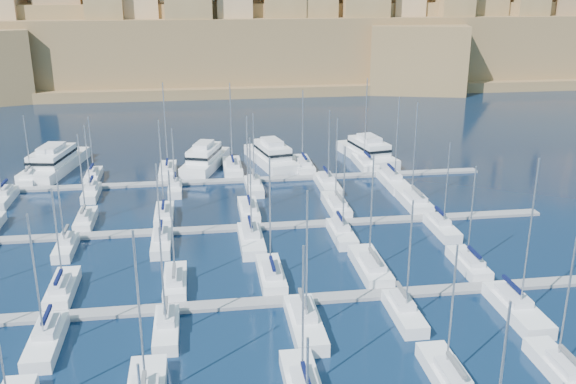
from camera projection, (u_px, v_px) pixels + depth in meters
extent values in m
plane|color=black|center=(264.00, 258.00, 80.67)|extent=(600.00, 600.00, 0.00)
cube|color=slate|center=(276.00, 301.00, 69.35)|extent=(84.00, 2.00, 0.40)
cube|color=slate|center=(256.00, 227.00, 89.98)|extent=(84.00, 2.00, 0.40)
cube|color=slate|center=(244.00, 180.00, 110.62)|extent=(84.00, 2.00, 0.40)
cylinder|color=#9EA0A8|center=(139.00, 312.00, 50.72)|extent=(0.18, 0.18, 13.93)
cube|color=silver|center=(305.00, 384.00, 52.82)|extent=(2.03, 4.35, 0.70)
cylinder|color=#9EA0A8|center=(303.00, 314.00, 52.36)|extent=(0.18, 0.18, 12.10)
cube|color=black|center=(306.00, 376.00, 52.04)|extent=(0.35, 3.86, 0.35)
cube|color=white|center=(448.00, 378.00, 55.61)|extent=(2.76, 9.21, 1.66)
cube|color=silver|center=(453.00, 372.00, 54.37)|extent=(1.93, 4.15, 0.70)
cylinder|color=#9EA0A8|center=(452.00, 308.00, 53.94)|extent=(0.18, 0.18, 11.51)
cube|color=#595B60|center=(456.00, 365.00, 53.60)|extent=(0.35, 3.69, 0.35)
cube|color=white|center=(559.00, 370.00, 56.71)|extent=(2.59, 8.64, 1.63)
cube|color=silver|center=(566.00, 364.00, 55.53)|extent=(1.81, 3.89, 0.70)
cylinder|color=#9EA0A8|center=(567.00, 300.00, 54.98)|extent=(0.18, 0.18, 11.74)
cube|color=#595B60|center=(571.00, 357.00, 54.79)|extent=(0.35, 3.46, 0.35)
cube|color=white|center=(63.00, 290.00, 71.23)|extent=(2.66, 8.86, 1.64)
cube|color=silver|center=(60.00, 284.00, 70.02)|extent=(1.86, 3.99, 0.70)
cylinder|color=#9EA0A8|center=(57.00, 236.00, 69.63)|extent=(0.18, 0.18, 10.99)
cube|color=black|center=(58.00, 277.00, 69.27)|extent=(0.35, 3.54, 0.35)
cube|color=white|center=(175.00, 283.00, 72.74)|extent=(2.57, 8.55, 1.63)
cube|color=silver|center=(175.00, 277.00, 71.57)|extent=(1.80, 3.85, 0.70)
cylinder|color=#9EA0A8|center=(172.00, 224.00, 70.89)|extent=(0.18, 0.18, 12.46)
cube|color=#595B60|center=(174.00, 271.00, 70.83)|extent=(0.35, 3.42, 0.35)
cube|color=white|center=(271.00, 276.00, 74.50)|extent=(2.75, 9.17, 1.66)
cube|color=silver|center=(272.00, 270.00, 73.26)|extent=(1.93, 4.13, 0.70)
cylinder|color=#9EA0A8|center=(270.00, 214.00, 72.53)|extent=(0.18, 0.18, 13.38)
cube|color=black|center=(272.00, 263.00, 72.50)|extent=(0.35, 3.67, 0.35)
cube|color=white|center=(370.00, 267.00, 76.62)|extent=(3.09, 10.28, 1.71)
cube|color=silver|center=(373.00, 262.00, 75.27)|extent=(2.16, 4.63, 0.70)
cylinder|color=#9EA0A8|center=(371.00, 209.00, 74.77)|extent=(0.18, 0.18, 12.88)
cube|color=#595B60|center=(374.00, 255.00, 74.45)|extent=(0.35, 4.11, 0.35)
cube|color=white|center=(468.00, 265.00, 77.43)|extent=(2.57, 8.55, 1.63)
cube|color=silver|center=(472.00, 259.00, 76.25)|extent=(1.80, 3.85, 0.70)
cylinder|color=#9EA0A8|center=(472.00, 213.00, 75.73)|extent=(0.18, 0.18, 11.49)
cube|color=black|center=(474.00, 252.00, 75.52)|extent=(0.35, 3.42, 0.35)
cube|color=white|center=(46.00, 343.00, 60.92)|extent=(2.77, 9.24, 1.66)
cube|color=silver|center=(47.00, 327.00, 61.41)|extent=(1.94, 4.16, 0.70)
cylinder|color=#9EA0A8|center=(36.00, 278.00, 58.24)|extent=(0.18, 0.18, 12.43)
cube|color=black|center=(46.00, 315.00, 61.51)|extent=(0.35, 3.70, 0.35)
cube|color=white|center=(167.00, 331.00, 63.02)|extent=(2.41, 8.02, 1.60)
cube|color=silver|center=(166.00, 317.00, 63.40)|extent=(1.68, 3.61, 0.70)
cylinder|color=#9EA0A8|center=(163.00, 278.00, 60.74)|extent=(0.18, 0.18, 10.32)
cube|color=#595B60|center=(166.00, 305.00, 63.44)|extent=(0.35, 3.21, 0.35)
cube|color=white|center=(305.00, 326.00, 63.86)|extent=(3.03, 10.09, 1.70)
cube|color=silver|center=(304.00, 310.00, 64.42)|extent=(2.12, 4.54, 0.70)
cylinder|color=#9EA0A8|center=(307.00, 258.00, 60.95)|extent=(0.18, 0.18, 13.55)
cube|color=#595B60|center=(303.00, 298.00, 64.56)|extent=(0.35, 4.04, 0.35)
cube|color=white|center=(404.00, 314.00, 66.08)|extent=(2.52, 8.40, 1.62)
cube|color=silver|center=(402.00, 300.00, 66.49)|extent=(1.76, 3.78, 0.70)
cylinder|color=#9EA0A8|center=(409.00, 257.00, 63.54)|extent=(0.18, 0.18, 11.81)
cube|color=#595B60|center=(402.00, 290.00, 66.55)|extent=(0.35, 3.36, 0.35)
cube|color=white|center=(517.00, 311.00, 66.71)|extent=(3.12, 10.40, 1.72)
cube|color=silver|center=(513.00, 296.00, 67.30)|extent=(2.18, 4.68, 0.70)
cylinder|color=#9EA0A8|center=(529.00, 235.00, 63.42)|extent=(0.18, 0.18, 15.78)
cube|color=black|center=(512.00, 284.00, 67.45)|extent=(0.35, 4.16, 0.35)
cube|color=white|center=(86.00, 221.00, 91.40)|extent=(2.42, 8.06, 1.60)
cube|color=silver|center=(84.00, 215.00, 90.27)|extent=(1.69, 3.63, 0.70)
cylinder|color=#9EA0A8|center=(82.00, 175.00, 89.64)|extent=(0.18, 0.18, 11.74)
cube|color=#595B60|center=(83.00, 209.00, 89.56)|extent=(0.35, 3.22, 0.35)
cube|color=white|center=(164.00, 216.00, 93.19)|extent=(2.62, 8.74, 1.64)
cube|color=silver|center=(164.00, 210.00, 91.99)|extent=(1.84, 3.93, 0.70)
cylinder|color=#9EA0A8|center=(161.00, 166.00, 91.21)|extent=(0.18, 0.18, 13.29)
cube|color=black|center=(163.00, 205.00, 91.25)|extent=(0.35, 3.50, 0.35)
cube|color=white|center=(249.00, 211.00, 95.04)|extent=(2.76, 9.19, 1.66)
cube|color=silver|center=(249.00, 206.00, 93.81)|extent=(1.93, 4.13, 0.70)
cylinder|color=#9EA0A8|center=(247.00, 161.00, 93.06)|extent=(0.18, 0.18, 13.46)
cube|color=black|center=(249.00, 200.00, 93.04)|extent=(0.35, 3.68, 0.35)
cube|color=white|center=(336.00, 206.00, 97.05)|extent=(2.90, 9.68, 1.68)
cube|color=silver|center=(338.00, 201.00, 95.76)|extent=(2.03, 4.36, 0.70)
cylinder|color=#9EA0A8|center=(337.00, 160.00, 95.22)|extent=(0.18, 0.18, 12.62)
cube|color=#595B60|center=(338.00, 195.00, 94.97)|extent=(0.35, 3.87, 0.35)
cube|color=white|center=(413.00, 201.00, 99.20)|extent=(3.24, 10.79, 1.74)
cube|color=silver|center=(415.00, 196.00, 97.80)|extent=(2.27, 4.86, 0.70)
cylinder|color=#9EA0A8|center=(415.00, 149.00, 97.12)|extent=(0.18, 0.18, 14.48)
cube|color=#595B60|center=(417.00, 190.00, 96.96)|extent=(0.35, 4.32, 0.35)
cube|color=white|center=(66.00, 249.00, 82.03)|extent=(2.29, 7.62, 1.58)
cube|color=silver|center=(66.00, 238.00, 82.39)|extent=(1.60, 3.43, 0.70)
cylinder|color=#9EA0A8|center=(60.00, 207.00, 79.83)|extent=(0.18, 0.18, 9.97)
cube|color=#595B60|center=(66.00, 230.00, 82.41)|extent=(0.35, 3.05, 0.35)
cube|color=white|center=(162.00, 244.00, 83.34)|extent=(2.48, 8.27, 1.61)
cube|color=silver|center=(161.00, 234.00, 83.75)|extent=(1.74, 3.72, 0.70)
cylinder|color=#9EA0A8|center=(158.00, 202.00, 81.06)|extent=(0.18, 0.18, 10.26)
cube|color=black|center=(161.00, 225.00, 83.80)|extent=(0.35, 3.31, 0.35)
cube|color=white|center=(251.00, 242.00, 84.03)|extent=(3.03, 10.09, 1.70)
cube|color=silver|center=(251.00, 230.00, 84.60)|extent=(2.12, 4.54, 0.70)
cylinder|color=#9EA0A8|center=(251.00, 189.00, 81.16)|extent=(0.18, 0.18, 13.33)
cube|color=black|center=(250.00, 222.00, 84.73)|extent=(0.35, 4.04, 0.35)
cube|color=white|center=(342.00, 235.00, 86.32)|extent=(2.63, 8.76, 1.64)
cube|color=silver|center=(341.00, 225.00, 86.77)|extent=(1.84, 3.94, 0.70)
cylinder|color=#9EA0A8|center=(344.00, 189.00, 83.79)|extent=(0.18, 0.18, 11.60)
cube|color=black|center=(340.00, 216.00, 86.84)|extent=(0.35, 3.50, 0.35)
cube|color=white|center=(442.00, 229.00, 88.36)|extent=(2.54, 8.46, 1.62)
cube|color=silver|center=(440.00, 219.00, 88.78)|extent=(1.78, 3.81, 0.70)
cylinder|color=#9EA0A8|center=(447.00, 185.00, 85.85)|extent=(0.18, 0.18, 11.58)
cube|color=black|center=(440.00, 211.00, 88.84)|extent=(0.35, 3.39, 0.35)
cube|color=white|center=(31.00, 179.00, 110.39)|extent=(2.44, 8.12, 1.61)
cube|color=silver|center=(29.00, 174.00, 109.26)|extent=(1.71, 3.66, 0.70)
cylinder|color=#9EA0A8|center=(27.00, 145.00, 108.88)|extent=(0.18, 0.18, 10.21)
cube|color=#595B60|center=(28.00, 168.00, 108.54)|extent=(0.35, 3.25, 0.35)
cube|color=white|center=(94.00, 177.00, 111.61)|extent=(2.32, 7.72, 1.59)
cube|color=silver|center=(92.00, 172.00, 110.52)|extent=(1.62, 3.47, 0.70)
cylinder|color=#9EA0A8|center=(91.00, 145.00, 110.17)|extent=(0.18, 0.18, 9.71)
cube|color=black|center=(91.00, 166.00, 109.83)|extent=(0.35, 3.09, 0.35)
cube|color=white|center=(168.00, 172.00, 114.19)|extent=(2.89, 9.62, 1.68)
cube|color=silver|center=(167.00, 167.00, 112.91)|extent=(2.02, 4.33, 0.70)
cylinder|color=#9EA0A8|center=(165.00, 125.00, 111.99)|extent=(0.18, 0.18, 14.96)
cube|color=black|center=(167.00, 162.00, 112.12)|extent=(0.35, 3.85, 0.35)
cube|color=white|center=(232.00, 168.00, 116.25)|extent=(3.22, 10.73, 1.74)
cube|color=silver|center=(233.00, 163.00, 114.86)|extent=(2.25, 4.83, 0.70)
cylinder|color=#9EA0A8|center=(231.00, 124.00, 114.16)|extent=(0.18, 0.18, 14.50)
cube|color=black|center=(233.00, 158.00, 114.02)|extent=(0.35, 4.29, 0.35)
cube|color=white|center=(303.00, 166.00, 117.78)|extent=(3.08, 10.28, 1.71)
cube|color=silver|center=(304.00, 161.00, 116.43)|extent=(2.16, 4.63, 0.70)
cylinder|color=#9EA0A8|center=(303.00, 126.00, 115.91)|extent=(0.18, 0.18, 12.97)
cube|color=black|center=(304.00, 156.00, 115.61)|extent=(0.35, 4.11, 0.35)
cube|color=white|center=(365.00, 164.00, 119.09)|extent=(2.92, 9.74, 1.69)
cube|color=silver|center=(366.00, 159.00, 117.79)|extent=(2.05, 4.38, 0.70)
cylinder|color=#9EA0A8|center=(366.00, 119.00, 116.89)|extent=(0.18, 0.18, 14.95)
cube|color=black|center=(367.00, 154.00, 117.00)|extent=(0.35, 3.90, 0.35)
cube|color=white|center=(3.00, 199.00, 100.22)|extent=(2.71, 9.04, 1.65)
cube|color=silver|center=(4.00, 190.00, 100.69)|extent=(1.90, 4.07, 0.70)
cube|color=black|center=(4.00, 183.00, 100.78)|extent=(0.35, 3.62, 0.35)
cube|color=white|center=(91.00, 194.00, 102.62)|extent=(2.32, 7.73, 1.59)
cube|color=silver|center=(91.00, 186.00, 102.98)|extent=(1.62, 3.48, 0.70)
cylinder|color=#9EA0A8|center=(87.00, 158.00, 100.31)|extent=(0.18, 0.18, 10.61)
cube|color=black|center=(91.00, 179.00, 103.01)|extent=(0.35, 3.09, 0.35)
cube|color=white|center=(175.00, 190.00, 104.66)|extent=(2.16, 7.20, 1.56)
cube|color=silver|center=(175.00, 182.00, 104.97)|extent=(1.51, 3.24, 0.70)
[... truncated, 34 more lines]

